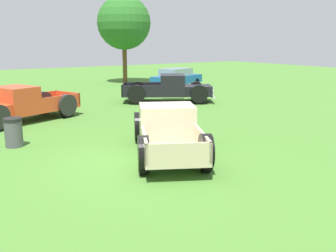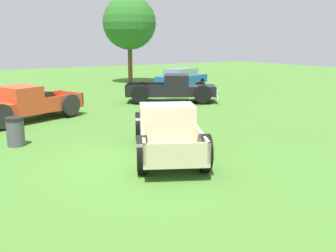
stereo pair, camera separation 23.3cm
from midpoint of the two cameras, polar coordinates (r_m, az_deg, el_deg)
ground_plane at (r=11.01m, az=-2.27°, el=-5.38°), size 80.00×80.00×0.00m
pickup_truck_foreground at (r=11.84m, az=0.41°, el=-0.53°), size 3.71×5.12×1.49m
pickup_truck_behind_left at (r=21.64m, az=1.69°, el=5.48°), size 5.22×4.16×1.54m
pickup_truck_behind_right at (r=17.31m, az=-20.82°, el=2.87°), size 5.28×3.46×1.52m
sedan_distant_a at (r=28.59m, az=2.25°, el=7.19°), size 4.53×3.02×1.40m
trash_can at (r=13.49m, az=-21.16°, el=-0.77°), size 0.59×0.59×0.95m
oak_tree_east at (r=32.04m, az=-5.52°, el=14.93°), size 4.27×4.27×6.92m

